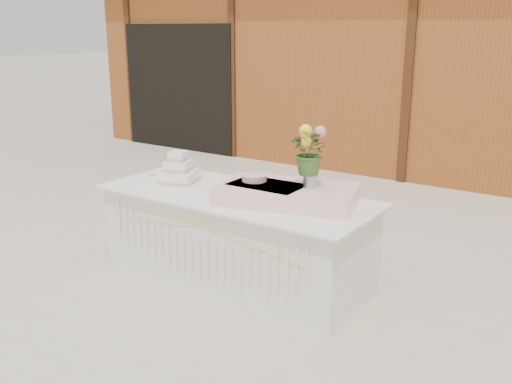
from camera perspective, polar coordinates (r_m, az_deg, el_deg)
ground at (r=5.08m, az=-1.93°, el=-8.61°), size 80.00×80.00×0.00m
barn at (r=10.10m, az=18.99°, el=12.68°), size 12.60×4.60×3.30m
cake_table at (r=4.93m, az=-2.01°, el=-4.53°), size 2.40×1.00×0.77m
wedding_cake at (r=5.23m, az=-7.76°, el=2.04°), size 0.40×0.40×0.28m
pink_cake_stand at (r=4.71m, az=-0.17°, el=0.75°), size 0.26×0.26×0.19m
satin_runner at (r=4.58m, az=3.15°, el=-0.20°), size 1.21×0.89×0.14m
flower_vase at (r=4.50m, az=5.47°, el=1.37°), size 0.11×0.11×0.16m
bouquet at (r=4.44m, az=5.55°, el=4.60°), size 0.34×0.30×0.36m
loose_flowers at (r=5.54m, az=-9.44°, el=1.86°), size 0.17×0.38×0.02m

